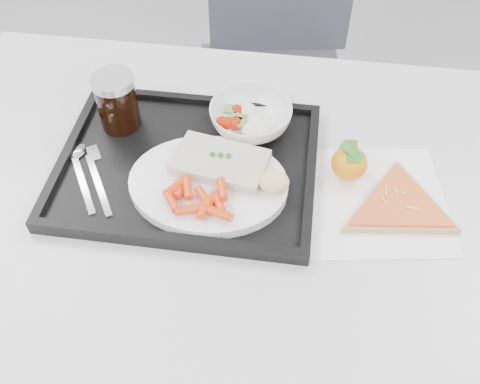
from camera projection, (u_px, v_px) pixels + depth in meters
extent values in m
cube|color=#B1B2B4|center=(234.00, 194.00, 0.94)|extent=(1.20, 0.80, 0.03)
cylinder|color=#47474C|center=(62.00, 167.00, 1.49)|extent=(0.04, 0.04, 0.72)
cylinder|color=#47474C|center=(459.00, 210.00, 1.39)|extent=(0.04, 0.04, 0.72)
cube|color=#393A42|center=(271.00, 90.00, 1.57)|extent=(0.48, 0.48, 0.04)
cylinder|color=#47474C|center=(204.00, 182.00, 1.65)|extent=(0.03, 0.03, 0.43)
cylinder|color=#47474C|center=(321.00, 195.00, 1.62)|extent=(0.03, 0.03, 0.43)
cylinder|color=#47474C|center=(222.00, 106.00, 1.88)|extent=(0.03, 0.03, 0.43)
cylinder|color=#47474C|center=(325.00, 116.00, 1.85)|extent=(0.03, 0.03, 0.43)
cube|color=black|center=(188.00, 166.00, 0.95)|extent=(0.45, 0.35, 0.01)
cube|color=black|center=(205.00, 100.00, 1.05)|extent=(0.45, 0.02, 0.01)
cube|color=black|center=(166.00, 238.00, 0.83)|extent=(0.45, 0.02, 0.01)
cube|color=black|center=(311.00, 174.00, 0.92)|extent=(0.02, 0.32, 0.01)
cube|color=black|center=(69.00, 149.00, 0.96)|extent=(0.02, 0.32, 0.01)
cylinder|color=white|center=(208.00, 184.00, 0.90)|extent=(0.27, 0.27, 0.02)
cube|color=beige|center=(220.00, 162.00, 0.91)|extent=(0.17, 0.12, 0.02)
sphere|color=#236B1C|center=(212.00, 154.00, 0.90)|extent=(0.01, 0.01, 0.01)
sphere|color=#236B1C|center=(221.00, 155.00, 0.90)|extent=(0.01, 0.01, 0.01)
sphere|color=#236B1C|center=(229.00, 156.00, 0.90)|extent=(0.01, 0.01, 0.01)
ellipsoid|color=tan|center=(274.00, 182.00, 0.87)|extent=(0.06, 0.06, 0.03)
imported|color=white|center=(251.00, 117.00, 0.99)|extent=(0.15, 0.15, 0.05)
cylinder|color=black|center=(118.00, 104.00, 0.97)|extent=(0.07, 0.07, 0.10)
cylinder|color=#A5A8AD|center=(112.00, 81.00, 0.93)|extent=(0.08, 0.08, 0.01)
cube|color=silver|center=(83.00, 183.00, 0.91)|extent=(0.09, 0.13, 0.00)
ellipsoid|color=silver|center=(78.00, 151.00, 0.96)|extent=(0.04, 0.05, 0.01)
cube|color=silver|center=(98.00, 184.00, 0.91)|extent=(0.09, 0.13, 0.00)
cube|color=silver|center=(93.00, 153.00, 0.96)|extent=(0.04, 0.04, 0.00)
cube|color=white|center=(371.00, 200.00, 0.91)|extent=(0.28, 0.28, 0.00)
ellipsoid|color=orange|center=(349.00, 163.00, 0.92)|extent=(0.08, 0.08, 0.06)
cube|color=#236B1C|center=(352.00, 151.00, 0.89)|extent=(0.02, 0.04, 0.01)
cube|color=#236B1C|center=(352.00, 151.00, 0.89)|extent=(0.05, 0.04, 0.01)
cylinder|color=tan|center=(399.00, 207.00, 0.89)|extent=(0.32, 0.32, 0.01)
cylinder|color=#AC1A0E|center=(400.00, 204.00, 0.88)|extent=(0.28, 0.28, 0.00)
cube|color=#EABC47|center=(402.00, 194.00, 0.89)|extent=(0.02, 0.01, 0.00)
cube|color=#EABC47|center=(386.00, 192.00, 0.89)|extent=(0.00, 0.02, 0.00)
cube|color=#EABC47|center=(412.00, 208.00, 0.87)|extent=(0.02, 0.01, 0.00)
cube|color=#EABC47|center=(397.00, 192.00, 0.89)|extent=(0.02, 0.02, 0.00)
cube|color=#EABC47|center=(384.00, 200.00, 0.88)|extent=(0.01, 0.02, 0.00)
cylinder|color=red|center=(208.00, 202.00, 0.85)|extent=(0.04, 0.04, 0.01)
cylinder|color=red|center=(171.00, 201.00, 0.85)|extent=(0.04, 0.04, 0.01)
cylinder|color=red|center=(219.00, 202.00, 0.85)|extent=(0.03, 0.05, 0.01)
cylinder|color=red|center=(188.00, 209.00, 0.84)|extent=(0.05, 0.03, 0.01)
cylinder|color=red|center=(177.00, 186.00, 0.87)|extent=(0.04, 0.04, 0.01)
cylinder|color=red|center=(204.00, 197.00, 0.86)|extent=(0.04, 0.04, 0.01)
cylinder|color=red|center=(181.00, 188.00, 0.87)|extent=(0.02, 0.04, 0.01)
cylinder|color=red|center=(220.00, 213.00, 0.83)|extent=(0.05, 0.03, 0.01)
cylinder|color=red|center=(187.00, 188.00, 0.86)|extent=(0.03, 0.05, 0.01)
cylinder|color=red|center=(204.00, 207.00, 0.84)|extent=(0.02, 0.04, 0.01)
cylinder|color=red|center=(222.00, 189.00, 0.86)|extent=(0.03, 0.05, 0.01)
sphere|color=#A71502|center=(235.00, 123.00, 0.96)|extent=(0.02, 0.02, 0.02)
sphere|color=#A71502|center=(228.00, 123.00, 0.96)|extent=(0.02, 0.02, 0.02)
sphere|color=#A71502|center=(237.00, 111.00, 0.98)|extent=(0.02, 0.02, 0.02)
sphere|color=#A71502|center=(222.00, 123.00, 0.96)|extent=(0.02, 0.02, 0.02)
sphere|color=#A71502|center=(235.00, 124.00, 0.96)|extent=(0.02, 0.02, 0.02)
ellipsoid|color=silver|center=(261.00, 130.00, 0.95)|extent=(0.03, 0.03, 0.03)
ellipsoid|color=silver|center=(251.00, 130.00, 0.95)|extent=(0.03, 0.03, 0.03)
ellipsoid|color=silver|center=(255.00, 121.00, 0.97)|extent=(0.03, 0.03, 0.03)
ellipsoid|color=silver|center=(247.00, 111.00, 0.98)|extent=(0.03, 0.03, 0.03)
cube|color=#538533|center=(236.00, 118.00, 0.96)|extent=(0.03, 0.03, 0.00)
cube|color=#538533|center=(231.00, 109.00, 0.98)|extent=(0.02, 0.02, 0.00)
cube|color=#538533|center=(239.00, 122.00, 0.96)|extent=(0.03, 0.03, 0.00)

